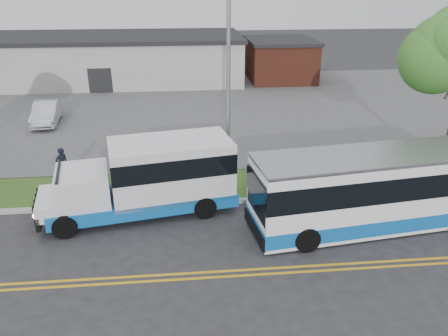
{
  "coord_description": "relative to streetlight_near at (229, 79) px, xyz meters",
  "views": [
    {
      "loc": [
        0.96,
        -16.12,
        9.3
      ],
      "look_at": [
        2.66,
        1.35,
        1.6
      ],
      "focal_mm": 35.0,
      "sensor_mm": 36.0,
      "label": 1
    }
  ],
  "objects": [
    {
      "name": "ground",
      "position": [
        -3.0,
        -2.73,
        -5.23
      ],
      "size": [
        140.0,
        140.0,
        0.0
      ],
      "primitive_type": "plane",
      "color": "#28282B",
      "rests_on": "ground"
    },
    {
      "name": "lane_line_north",
      "position": [
        -3.0,
        -6.58,
        -5.23
      ],
      "size": [
        70.0,
        0.12,
        0.01
      ],
      "primitive_type": "cube",
      "color": "gold",
      "rests_on": "ground"
    },
    {
      "name": "lane_line_south",
      "position": [
        -3.0,
        -6.88,
        -5.23
      ],
      "size": [
        70.0,
        0.12,
        0.01
      ],
      "primitive_type": "cube",
      "color": "gold",
      "rests_on": "ground"
    },
    {
      "name": "curb",
      "position": [
        -3.0,
        -1.63,
        -5.16
      ],
      "size": [
        80.0,
        0.3,
        0.15
      ],
      "primitive_type": "cube",
      "color": "#9E9B93",
      "rests_on": "ground"
    },
    {
      "name": "verge",
      "position": [
        -3.0,
        0.17,
        -5.18
      ],
      "size": [
        80.0,
        3.3,
        0.1
      ],
      "primitive_type": "cube",
      "color": "#254C19",
      "rests_on": "ground"
    },
    {
      "name": "parking_lot",
      "position": [
        -3.0,
        14.27,
        -5.18
      ],
      "size": [
        80.0,
        25.0,
        0.1
      ],
      "primitive_type": "cube",
      "color": "#4C4C4F",
      "rests_on": "ground"
    },
    {
      "name": "commercial_building",
      "position": [
        -9.0,
        24.27,
        -3.05
      ],
      "size": [
        25.4,
        10.4,
        4.35
      ],
      "color": "#9E9E99",
      "rests_on": "ground"
    },
    {
      "name": "brick_wing",
      "position": [
        7.5,
        23.27,
        -3.27
      ],
      "size": [
        6.3,
        7.3,
        3.9
      ],
      "color": "brown",
      "rests_on": "ground"
    },
    {
      "name": "streetlight_near",
      "position": [
        0.0,
        0.0,
        0.0
      ],
      "size": [
        0.35,
        1.53,
        9.5
      ],
      "color": "gray",
      "rests_on": "verge"
    },
    {
      "name": "shuttle_bus",
      "position": [
        -3.41,
        -1.99,
        -3.57
      ],
      "size": [
        8.44,
        4.0,
        3.12
      ],
      "rotation": [
        0.0,
        0.0,
        0.18
      ],
      "color": "#105DAF",
      "rests_on": "ground"
    },
    {
      "name": "transit_bus",
      "position": [
        6.06,
        -3.95,
        -3.66
      ],
      "size": [
        11.46,
        3.96,
        3.11
      ],
      "rotation": [
        0.0,
        0.0,
        0.13
      ],
      "color": "white",
      "rests_on": "ground"
    },
    {
      "name": "pedestrian",
      "position": [
        -7.98,
        1.27,
        -4.28
      ],
      "size": [
        0.74,
        0.72,
        1.71
      ],
      "primitive_type": "imported",
      "rotation": [
        0.0,
        0.0,
        3.85
      ],
      "color": "black",
      "rests_on": "verge"
    },
    {
      "name": "parked_car_a",
      "position": [
        -11.29,
        10.88,
        -4.4
      ],
      "size": [
        1.99,
        4.57,
        1.46
      ],
      "primitive_type": "imported",
      "rotation": [
        0.0,
        0.0,
        0.1
      ],
      "color": "silver",
      "rests_on": "parking_lot"
    },
    {
      "name": "grocery_bag_left",
      "position": [
        -8.28,
        1.02,
        -4.97
      ],
      "size": [
        0.32,
        0.32,
        0.32
      ],
      "primitive_type": "sphere",
      "color": "white",
      "rests_on": "verge"
    },
    {
      "name": "grocery_bag_right",
      "position": [
        -7.68,
        1.52,
        -4.97
      ],
      "size": [
        0.32,
        0.32,
        0.32
      ],
      "primitive_type": "sphere",
      "color": "white",
      "rests_on": "verge"
    }
  ]
}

